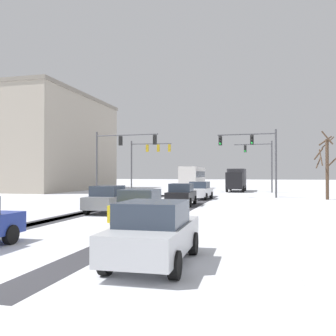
{
  "coord_description": "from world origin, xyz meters",
  "views": [
    {
      "loc": [
        7.13,
        -6.99,
        2.32
      ],
      "look_at": [
        0.0,
        20.98,
        2.8
      ],
      "focal_mm": 38.63,
      "sensor_mm": 36.0,
      "label": 1
    }
  ],
  "objects": [
    {
      "name": "traffic_signal_far_left",
      "position": [
        -6.55,
        36.16,
        4.76
      ],
      "size": [
        5.18,
        0.73,
        6.5
      ],
      "color": "#47474C",
      "rests_on": "ground"
    },
    {
      "name": "car_black_second",
      "position": [
        1.5,
        19.14,
        0.82
      ],
      "size": [
        1.95,
        4.16,
        1.62
      ],
      "color": "black",
      "rests_on": "ground"
    },
    {
      "name": "car_grey_third",
      "position": [
        -1.67,
        13.08,
        0.82
      ],
      "size": [
        1.93,
        4.15,
        1.62
      ],
      "color": "slate",
      "rests_on": "ground"
    },
    {
      "name": "traffic_signal_far_right",
      "position": [
        7.34,
        40.03,
        4.34
      ],
      "size": [
        4.75,
        0.39,
        6.5
      ],
      "color": "#47474C",
      "rests_on": "ground"
    },
    {
      "name": "car_silver_sixth",
      "position": [
        4.48,
        1.96,
        0.82
      ],
      "size": [
        1.9,
        4.14,
        1.62
      ],
      "color": "#B7BABF",
      "rests_on": "ground"
    },
    {
      "name": "car_yellow_cab_fourth",
      "position": [
        1.83,
        8.75,
        0.82
      ],
      "size": [
        1.98,
        4.17,
        1.62
      ],
      "color": "yellow",
      "rests_on": "ground"
    },
    {
      "name": "car_white_lead",
      "position": [
        1.76,
        26.01,
        0.82
      ],
      "size": [
        2.01,
        4.19,
        1.62
      ],
      "color": "silver",
      "rests_on": "ground"
    },
    {
      "name": "office_building_far_left_block",
      "position": [
        -31.67,
        40.31,
        6.89
      ],
      "size": [
        29.96,
        21.91,
        13.77
      ],
      "color": "#A89E8E",
      "rests_on": "ground"
    },
    {
      "name": "sidewalk_kerb_right",
      "position": [
        9.98,
        13.49,
        0.06
      ],
      "size": [
        4.0,
        32.97,
        0.12
      ],
      "primitive_type": "cube",
      "color": "white",
      "rests_on": "ground"
    },
    {
      "name": "bare_tree_sidewalk_far",
      "position": [
        12.99,
        28.34,
        3.2
      ],
      "size": [
        2.18,
        1.79,
        6.22
      ],
      "color": "#4C3828",
      "rests_on": "ground"
    },
    {
      "name": "wheel_track_left_lane",
      "position": [
        -2.81,
        14.99,
        0.0
      ],
      "size": [
        1.18,
        32.97,
        0.01
      ],
      "primitive_type": "cube",
      "color": "#38383D",
      "rests_on": "ground"
    },
    {
      "name": "traffic_signal_near_left",
      "position": [
        -6.32,
        25.89,
        4.66
      ],
      "size": [
        6.51,
        0.55,
        6.5
      ],
      "color": "#47474C",
      "rests_on": "ground"
    },
    {
      "name": "traffic_signal_near_right",
      "position": [
        6.7,
        28.01,
        4.62
      ],
      "size": [
        5.52,
        0.46,
        6.5
      ],
      "color": "#47474C",
      "rests_on": "ground"
    },
    {
      "name": "box_truck_delivery",
      "position": [
        4.07,
        42.19,
        1.63
      ],
      "size": [
        2.4,
        7.44,
        3.02
      ],
      "color": "black",
      "rests_on": "ground"
    },
    {
      "name": "bus_oncoming",
      "position": [
        -2.89,
        47.82,
        1.99
      ],
      "size": [
        2.91,
        11.07,
        3.38
      ],
      "color": "silver",
      "rests_on": "ground"
    },
    {
      "name": "wheel_track_center",
      "position": [
        2.36,
        14.99,
        0.0
      ],
      "size": [
        1.06,
        32.97,
        0.01
      ],
      "primitive_type": "cube",
      "color": "#38383D",
      "rests_on": "ground"
    },
    {
      "name": "wheel_track_right_lane",
      "position": [
        -3.23,
        14.99,
        0.0
      ],
      "size": [
        1.06,
        32.97,
        0.01
      ],
      "primitive_type": "cube",
      "color": "#38383D",
      "rests_on": "ground"
    }
  ]
}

